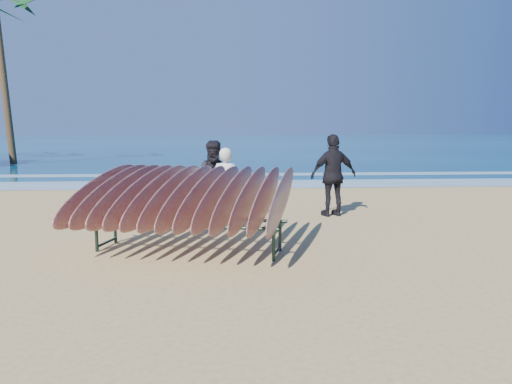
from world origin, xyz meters
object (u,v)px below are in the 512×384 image
surfboard_rack (188,196)px  person_dark_b (333,175)px  person_white (226,186)px  person_dark_a (216,180)px

surfboard_rack → person_dark_b: bearing=60.0°
surfboard_rack → person_white: size_ratio=2.37×
surfboard_rack → person_white: bearing=89.4°
surfboard_rack → person_dark_b: 4.37m
surfboard_rack → person_white: 2.33m
person_dark_a → surfboard_rack: bearing=-105.8°
person_white → person_dark_a: person_dark_a is taller
person_white → person_dark_b: person_dark_b is taller
person_white → person_dark_a: 0.62m
surfboard_rack → person_dark_a: (0.41, 2.81, -0.05)m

